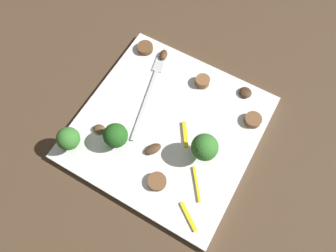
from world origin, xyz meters
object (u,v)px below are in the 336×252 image
at_px(mushroom_3, 245,92).
at_px(pepper_strip_1, 197,184).
at_px(fork, 150,90).
at_px(sausage_slice_0, 145,48).
at_px(sausage_slice_2, 253,120).
at_px(broccoli_floret_1, 68,139).
at_px(broccoli_floret_2, 116,136).
at_px(sausage_slice_1, 157,182).
at_px(mushroom_1, 154,150).
at_px(pepper_strip_2, 188,217).
at_px(broccoli_floret_0, 205,147).
at_px(mushroom_2, 163,55).
at_px(mushroom_0, 99,129).
at_px(plate, 168,128).
at_px(sausage_slice_3, 203,81).
at_px(pepper_strip_0, 185,134).

bearing_deg(mushroom_3, pepper_strip_1, -179.54).
relative_size(fork, sausage_slice_0, 5.81).
xyz_separation_m(sausage_slice_0, pepper_strip_1, (-0.19, -0.21, -0.00)).
relative_size(sausage_slice_2, pepper_strip_1, 0.50).
bearing_deg(pepper_strip_1, broccoli_floret_1, 102.04).
bearing_deg(broccoli_floret_2, fork, 2.93).
bearing_deg(fork, sausage_slice_1, -158.99).
relative_size(mushroom_1, pepper_strip_1, 0.50).
distance_m(sausage_slice_1, pepper_strip_2, 0.07).
height_order(broccoli_floret_0, mushroom_2, broccoli_floret_0).
relative_size(broccoli_floret_0, mushroom_0, 2.93).
relative_size(plate, pepper_strip_2, 6.19).
distance_m(broccoli_floret_1, sausage_slice_2, 0.31).
bearing_deg(sausage_slice_1, pepper_strip_2, -108.14).
relative_size(broccoli_floret_0, broccoli_floret_2, 1.21).
height_order(mushroom_1, mushroom_2, mushroom_2).
height_order(broccoli_floret_2, mushroom_0, broccoli_floret_2).
bearing_deg(broccoli_floret_2, sausage_slice_3, -21.84).
xyz_separation_m(sausage_slice_0, mushroom_0, (-0.19, -0.02, 0.00)).
xyz_separation_m(sausage_slice_1, mushroom_1, (0.04, 0.03, -0.00)).
xyz_separation_m(sausage_slice_1, mushroom_0, (0.03, 0.13, 0.00)).
distance_m(sausage_slice_0, pepper_strip_1, 0.28).
xyz_separation_m(broccoli_floret_0, sausage_slice_3, (0.13, 0.06, -0.03)).
bearing_deg(pepper_strip_0, broccoli_floret_1, 126.26).
bearing_deg(mushroom_3, broccoli_floret_2, 142.76).
height_order(sausage_slice_1, sausage_slice_3, sausage_slice_3).
height_order(broccoli_floret_2, sausage_slice_2, broccoli_floret_2).
height_order(sausage_slice_1, pepper_strip_2, sausage_slice_1).
height_order(sausage_slice_1, mushroom_1, sausage_slice_1).
bearing_deg(broccoli_floret_0, pepper_strip_2, -164.69).
relative_size(broccoli_floret_2, sausage_slice_0, 1.69).
relative_size(broccoli_floret_0, pepper_strip_1, 1.07).
height_order(broccoli_floret_2, mushroom_3, broccoli_floret_2).
relative_size(fork, broccoli_floret_2, 3.44).
bearing_deg(pepper_strip_1, sausage_slice_0, 48.44).
xyz_separation_m(sausage_slice_3, pepper_strip_2, (-0.22, -0.09, -0.01)).
bearing_deg(sausage_slice_2, sausage_slice_3, 77.06).
relative_size(broccoli_floret_2, mushroom_3, 2.23).
relative_size(broccoli_floret_0, broccoli_floret_1, 1.15).
distance_m(plate, broccoli_floret_1, 0.17).
height_order(sausage_slice_2, pepper_strip_2, sausage_slice_2).
xyz_separation_m(fork, sausage_slice_2, (0.03, -0.19, 0.00)).
distance_m(broccoli_floret_2, sausage_slice_1, 0.10).
height_order(sausage_slice_0, pepper_strip_0, sausage_slice_0).
xyz_separation_m(fork, pepper_strip_0, (-0.05, -0.10, 0.00)).
bearing_deg(sausage_slice_3, broccoli_floret_0, -152.73).
distance_m(broccoli_floret_1, sausage_slice_1, 0.16).
distance_m(broccoli_floret_0, mushroom_1, 0.09).
distance_m(sausage_slice_2, mushroom_3, 0.06).
distance_m(broccoli_floret_0, broccoli_floret_1, 0.22).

